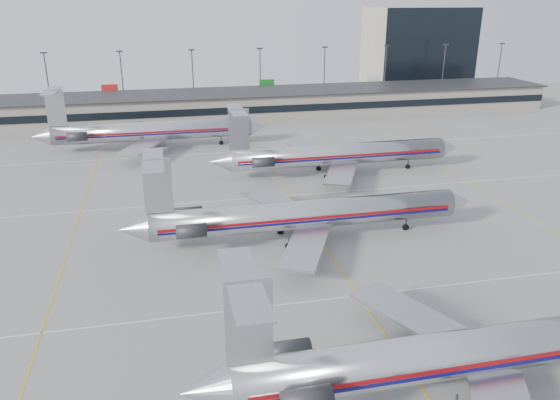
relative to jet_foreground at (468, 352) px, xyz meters
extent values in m
plane|color=gray|center=(-3.05, 4.78, -3.35)|extent=(260.00, 260.00, 0.00)
cube|color=silver|center=(-3.05, 14.78, -3.34)|extent=(160.00, 0.15, 0.02)
cube|color=gray|center=(-3.05, 102.78, -0.35)|extent=(160.00, 16.00, 6.00)
cube|color=black|center=(-3.05, 94.68, -0.15)|extent=(160.00, 0.20, 1.60)
cube|color=#2D2D30|center=(-3.05, 102.78, 2.75)|extent=(162.00, 17.00, 0.30)
cylinder|color=#38383D|center=(-48.05, 116.78, 4.15)|extent=(0.30, 0.30, 15.00)
cube|color=#2D2D30|center=(-48.05, 116.78, 11.75)|extent=(1.60, 0.40, 0.35)
cylinder|color=#38383D|center=(-30.05, 116.78, 4.15)|extent=(0.30, 0.30, 15.00)
cube|color=#2D2D30|center=(-30.05, 116.78, 11.75)|extent=(1.60, 0.40, 0.35)
cylinder|color=#38383D|center=(-12.05, 116.78, 4.15)|extent=(0.30, 0.30, 15.00)
cube|color=#2D2D30|center=(-12.05, 116.78, 11.75)|extent=(1.60, 0.40, 0.35)
cylinder|color=#38383D|center=(5.95, 116.78, 4.15)|extent=(0.30, 0.30, 15.00)
cube|color=#2D2D30|center=(5.95, 116.78, 11.75)|extent=(1.60, 0.40, 0.35)
cylinder|color=#38383D|center=(23.95, 116.78, 4.15)|extent=(0.30, 0.30, 15.00)
cube|color=#2D2D30|center=(23.95, 116.78, 11.75)|extent=(1.60, 0.40, 0.35)
cylinder|color=#38383D|center=(41.95, 116.78, 4.15)|extent=(0.30, 0.30, 15.00)
cube|color=#2D2D30|center=(41.95, 116.78, 11.75)|extent=(1.60, 0.40, 0.35)
cylinder|color=#38383D|center=(59.95, 116.78, 4.15)|extent=(0.30, 0.30, 15.00)
cube|color=#2D2D30|center=(59.95, 116.78, 11.75)|extent=(1.60, 0.40, 0.35)
cylinder|color=#38383D|center=(77.95, 116.78, 4.15)|extent=(0.30, 0.30, 15.00)
cube|color=#2D2D30|center=(77.95, 116.78, 11.75)|extent=(1.60, 0.40, 0.35)
cube|color=tan|center=(58.95, 132.78, 9.15)|extent=(30.00, 20.00, 25.00)
cylinder|color=silver|center=(0.93, 0.00, -0.05)|extent=(37.72, 3.49, 3.49)
cone|color=#ACACB1|center=(-19.63, 0.00, -0.05)|extent=(3.39, 3.49, 3.49)
cube|color=maroon|center=(0.93, -1.75, 0.09)|extent=(35.83, 0.05, 0.33)
cube|color=#0E0B52|center=(0.93, -1.75, -0.29)|extent=(35.83, 0.05, 0.26)
cube|color=#ACACB1|center=(-0.96, 6.60, -0.99)|extent=(8.77, 12.78, 0.30)
cube|color=#ACACB1|center=(-16.52, 0.00, 4.90)|extent=(3.21, 0.24, 6.41)
cube|color=#ACACB1|center=(-16.80, 0.00, 7.92)|extent=(2.26, 9.90, 0.17)
cylinder|color=#2D2D30|center=(-13.22, 2.69, 0.23)|extent=(3.39, 1.60, 1.60)
cylinder|color=#2D2D30|center=(-13.22, -2.68, 0.23)|extent=(3.39, 1.60, 1.60)
cylinder|color=#2D2D30|center=(-1.90, 2.27, -2.57)|extent=(0.19, 0.19, 1.56)
cylinder|color=silver|center=(-4.59, 29.11, -0.05)|extent=(37.76, 3.49, 3.49)
cone|color=silver|center=(15.80, 29.11, -0.05)|extent=(3.02, 3.49, 3.49)
cone|color=#ACACB1|center=(-25.17, 29.11, -0.05)|extent=(3.40, 3.49, 3.49)
cube|color=maroon|center=(-4.59, 27.35, 0.09)|extent=(35.87, 0.05, 0.33)
cube|color=#0E0B52|center=(-4.59, 27.35, -0.28)|extent=(35.87, 0.05, 0.26)
cube|color=#ACACB1|center=(-6.48, 35.72, -0.99)|extent=(8.78, 12.80, 0.30)
cube|color=#ACACB1|center=(-6.48, 22.50, -0.99)|extent=(8.78, 12.80, 0.30)
cube|color=#ACACB1|center=(-22.05, 29.11, 4.91)|extent=(3.21, 0.24, 6.42)
cube|color=#ACACB1|center=(-22.34, 29.11, 7.93)|extent=(2.27, 9.91, 0.17)
cylinder|color=#2D2D30|center=(-18.75, 31.80, 0.24)|extent=(3.40, 1.60, 1.60)
cylinder|color=#2D2D30|center=(-18.75, 26.42, 0.24)|extent=(3.40, 1.60, 1.60)
cylinder|color=#2D2D30|center=(8.63, 29.11, -2.57)|extent=(0.19, 0.19, 1.56)
cylinder|color=#2D2D30|center=(-7.42, 26.84, -2.57)|extent=(0.19, 0.19, 1.56)
cylinder|color=#2D2D30|center=(-7.42, 31.38, -2.57)|extent=(0.19, 0.19, 1.56)
cylinder|color=black|center=(8.63, 29.11, -3.02)|extent=(0.85, 0.28, 0.85)
cylinder|color=silver|center=(7.70, 53.65, 0.03)|extent=(36.77, 3.58, 3.58)
cone|color=silver|center=(27.63, 53.65, 0.03)|extent=(3.10, 3.58, 3.58)
cone|color=#ACACB1|center=(-12.42, 53.65, 0.03)|extent=(3.48, 3.58, 3.58)
cube|color=maroon|center=(7.70, 51.85, 0.18)|extent=(34.93, 0.05, 0.34)
cube|color=#0E0B52|center=(7.70, 51.85, -0.21)|extent=(34.93, 0.05, 0.27)
cube|color=#ACACB1|center=(5.77, 60.43, -0.93)|extent=(9.00, 13.12, 0.31)
cube|color=#ACACB1|center=(5.77, 46.88, -0.93)|extent=(9.00, 13.12, 0.31)
cube|color=#ACACB1|center=(-9.23, 53.65, 5.11)|extent=(3.29, 0.24, 6.58)
cube|color=#ACACB1|center=(-9.52, 53.65, 8.21)|extent=(2.32, 10.16, 0.17)
cylinder|color=#2D2D30|center=(-5.84, 56.41, 0.32)|extent=(3.48, 1.64, 1.64)
cylinder|color=#2D2D30|center=(-5.84, 50.90, 0.32)|extent=(3.48, 1.64, 1.64)
cylinder|color=#2D2D30|center=(20.28, 53.65, -2.55)|extent=(0.19, 0.19, 1.60)
cylinder|color=#2D2D30|center=(4.80, 51.33, -2.55)|extent=(0.19, 0.19, 1.60)
cylinder|color=#2D2D30|center=(4.80, 55.98, -2.55)|extent=(0.19, 0.19, 1.60)
cylinder|color=black|center=(20.28, 53.65, -3.01)|extent=(0.87, 0.29, 0.87)
cylinder|color=silver|center=(-22.58, 76.88, 0.15)|extent=(37.98, 3.70, 3.70)
cone|color=silver|center=(-2.00, 76.88, 0.15)|extent=(3.20, 3.70, 3.70)
cone|color=#ACACB1|center=(-43.37, 76.88, 0.15)|extent=(3.60, 3.70, 3.70)
cube|color=maroon|center=(-22.58, 75.03, 0.30)|extent=(36.08, 0.05, 0.35)
cube|color=#0E0B52|center=(-22.58, 75.03, -0.10)|extent=(36.08, 0.05, 0.28)
cube|color=#ACACB1|center=(-24.58, 83.88, -0.85)|extent=(9.29, 13.55, 0.32)
cube|color=#ACACB1|center=(-24.58, 69.89, -0.85)|extent=(9.29, 13.55, 0.32)
cube|color=#ACACB1|center=(-40.07, 76.88, 5.39)|extent=(3.40, 0.25, 6.80)
cube|color=#ACACB1|center=(-40.37, 76.88, 8.59)|extent=(2.40, 10.49, 0.18)
cylinder|color=#2D2D30|center=(-36.57, 79.73, 0.45)|extent=(3.60, 1.70, 1.70)
cylinder|color=#2D2D30|center=(-36.57, 74.04, 0.45)|extent=(3.60, 1.70, 1.70)
cylinder|color=#2D2D30|center=(-9.59, 76.88, -2.53)|extent=(0.20, 0.20, 1.65)
cylinder|color=#2D2D30|center=(-25.58, 74.49, -2.53)|extent=(0.20, 0.20, 1.65)
cylinder|color=#2D2D30|center=(-25.58, 79.28, -2.53)|extent=(0.20, 0.20, 1.65)
cylinder|color=black|center=(-9.59, 76.88, -3.00)|extent=(0.90, 0.30, 0.90)
camera|label=1|loc=(-21.13, -30.35, 25.03)|focal=35.00mm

